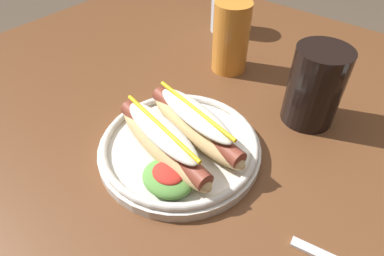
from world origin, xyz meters
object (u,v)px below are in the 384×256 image
object	(u,v)px
hot_dog_plate	(179,142)
extra_cup	(231,37)
soda_cup	(315,86)
water_cup	(228,10)

from	to	relation	value
hot_dog_plate	extra_cup	size ratio (longest dim) A/B	1.78
hot_dog_plate	extra_cup	distance (m)	0.27
hot_dog_plate	soda_cup	xyz separation A→B (m)	(0.11, 0.20, 0.04)
hot_dog_plate	soda_cup	size ratio (longest dim) A/B	1.87
extra_cup	hot_dog_plate	bearing A→B (deg)	-72.03
soda_cup	water_cup	size ratio (longest dim) A/B	1.32
hot_dog_plate	extra_cup	bearing A→B (deg)	107.97
hot_dog_plate	water_cup	world-z (taller)	water_cup
hot_dog_plate	water_cup	distance (m)	0.44
hot_dog_plate	water_cup	xyz separation A→B (m)	(-0.19, 0.40, 0.02)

